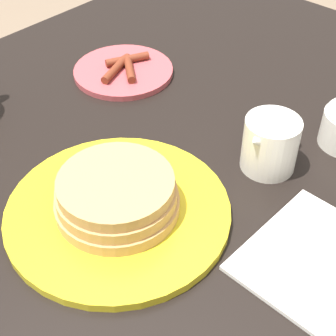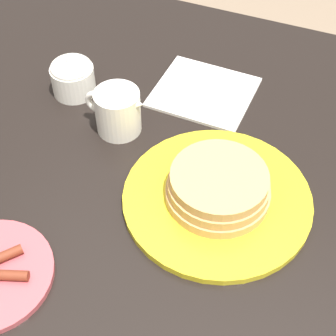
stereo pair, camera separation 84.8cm
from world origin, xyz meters
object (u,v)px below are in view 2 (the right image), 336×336
creamer_pitcher (118,111)px  napkin (204,92)px  sugar_bowl (73,76)px  pancake_plate (218,191)px

creamer_pitcher → napkin: size_ratio=0.63×
creamer_pitcher → sugar_bowl: (0.12, -0.06, -0.00)m
creamer_pitcher → sugar_bowl: 0.13m
creamer_pitcher → pancake_plate: bearing=157.7°
creamer_pitcher → napkin: creamer_pitcher is taller
sugar_bowl → napkin: bearing=-158.7°
pancake_plate → creamer_pitcher: bearing=-22.3°
pancake_plate → napkin: 0.25m
pancake_plate → napkin: (0.10, -0.23, -0.02)m
creamer_pitcher → napkin: (-0.10, -0.14, -0.04)m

